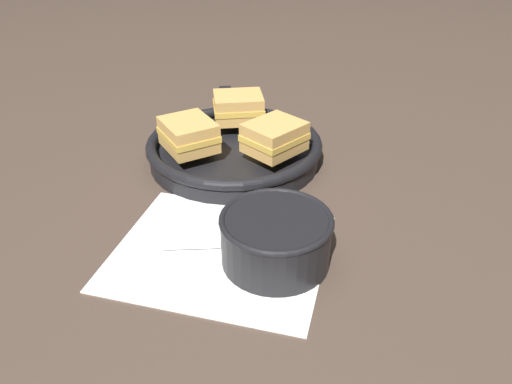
{
  "coord_description": "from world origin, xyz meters",
  "views": [
    {
      "loc": [
        0.17,
        -0.52,
        0.4
      ],
      "look_at": [
        0.02,
        0.05,
        0.04
      ],
      "focal_mm": 35.0,
      "sensor_mm": 36.0,
      "label": 1
    }
  ],
  "objects": [
    {
      "name": "soup_bowl",
      "position": [
        0.07,
        -0.05,
        0.04
      ],
      "size": [
        0.14,
        0.14,
        0.07
      ],
      "color": "black",
      "rests_on": "ground_plane"
    },
    {
      "name": "skillet",
      "position": [
        -0.06,
        0.19,
        0.02
      ],
      "size": [
        0.29,
        0.4,
        0.04
      ],
      "color": "black",
      "rests_on": "ground_plane"
    },
    {
      "name": "sandwich_far_left",
      "position": [
        0.01,
        0.17,
        0.07
      ],
      "size": [
        0.11,
        0.11,
        0.05
      ],
      "rotation": [
        0.0,
        0.0,
        7.33
      ],
      "color": "tan",
      "rests_on": "skillet"
    },
    {
      "name": "spoon",
      "position": [
        0.03,
        -0.03,
        0.01
      ],
      "size": [
        0.17,
        0.07,
        0.01
      ],
      "rotation": [
        0.0,
        0.0,
        0.32
      ],
      "color": "silver",
      "rests_on": "napkin"
    },
    {
      "name": "sandwich_near_left",
      "position": [
        -0.08,
        0.27,
        0.07
      ],
      "size": [
        0.11,
        0.1,
        0.05
      ],
      "rotation": [
        0.0,
        0.0,
        3.53
      ],
      "color": "tan",
      "rests_on": "skillet"
    },
    {
      "name": "sandwich_near_right",
      "position": [
        -0.12,
        0.14,
        0.07
      ],
      "size": [
        0.11,
        0.11,
        0.05
      ],
      "rotation": [
        0.0,
        0.0,
        5.5
      ],
      "color": "tan",
      "rests_on": "skillet"
    },
    {
      "name": "napkin",
      "position": [
        -0.01,
        -0.05,
        0.0
      ],
      "size": [
        0.27,
        0.23,
        0.0
      ],
      "color": "white",
      "rests_on": "ground_plane"
    },
    {
      "name": "ground_plane",
      "position": [
        0.0,
        0.0,
        0.0
      ],
      "size": [
        4.0,
        4.0,
        0.0
      ],
      "primitive_type": "plane",
      "color": "#47382D"
    }
  ]
}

